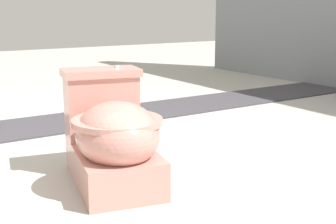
% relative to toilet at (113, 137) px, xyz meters
% --- Properties ---
extents(ground_plane, '(14.00, 14.00, 0.00)m').
position_rel_toilet_xyz_m(ground_plane, '(-0.02, -0.02, -0.22)').
color(ground_plane, '#B7B2A8').
extents(gravel_strip, '(0.56, 8.00, 0.01)m').
position_rel_toilet_xyz_m(gravel_strip, '(-1.22, 0.48, -0.21)').
color(gravel_strip, '#423F44').
rests_on(gravel_strip, ground).
extents(toilet, '(0.70, 0.50, 0.52)m').
position_rel_toilet_xyz_m(toilet, '(0.00, 0.00, 0.00)').
color(toilet, tan).
rests_on(toilet, ground).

